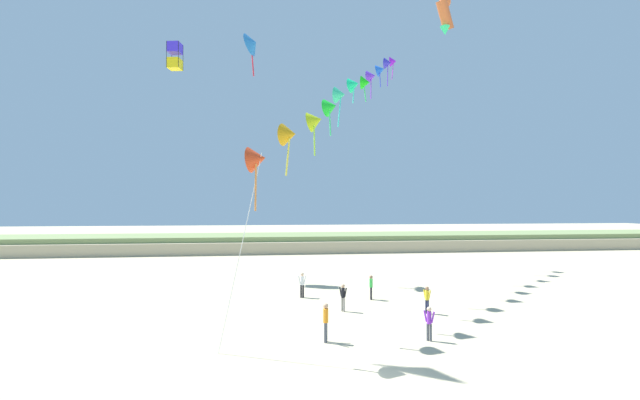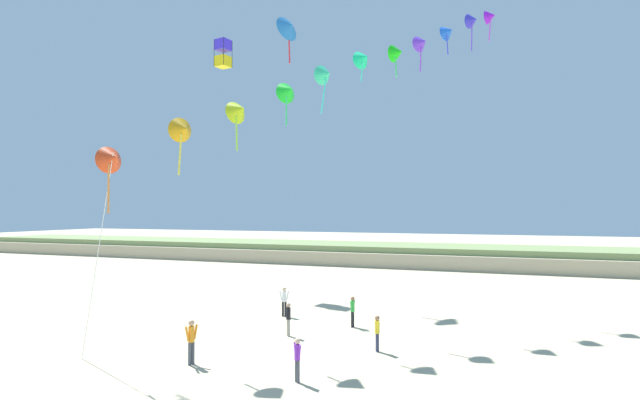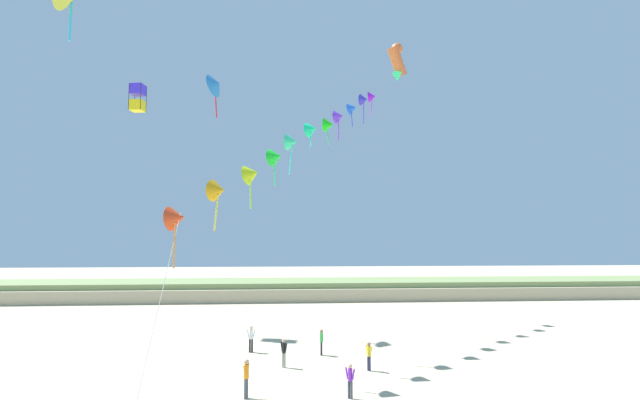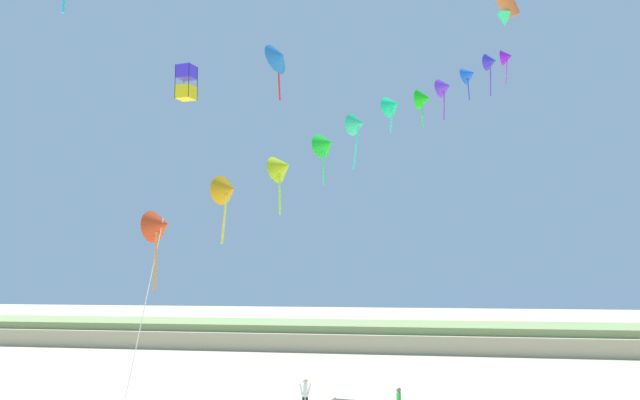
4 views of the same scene
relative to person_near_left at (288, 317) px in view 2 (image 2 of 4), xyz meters
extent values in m
cube|color=tan|center=(-0.55, 34.54, -0.16)|extent=(120.00, 11.08, 1.51)
cube|color=#7A8E56|center=(-0.55, 34.54, 0.81)|extent=(120.00, 9.42, 0.86)
cylinder|color=gray|center=(-0.05, 0.05, -0.52)|extent=(0.12, 0.12, 0.80)
cylinder|color=gray|center=(0.05, -0.05, -0.52)|extent=(0.12, 0.12, 0.80)
cylinder|color=black|center=(0.00, 0.00, 0.17)|extent=(0.21, 0.21, 0.57)
cylinder|color=black|center=(-0.12, 0.14, 0.21)|extent=(0.18, 0.20, 0.54)
cylinder|color=black|center=(0.12, -0.14, 0.21)|extent=(0.18, 0.20, 0.54)
sphere|color=tan|center=(0.00, 0.00, 0.56)|extent=(0.22, 0.22, 0.22)
cylinder|color=black|center=(2.37, 2.78, -0.52)|extent=(0.12, 0.12, 0.80)
cylinder|color=black|center=(2.38, 2.92, -0.52)|extent=(0.12, 0.12, 0.80)
cylinder|color=green|center=(2.37, 2.85, 0.16)|extent=(0.21, 0.21, 0.57)
cylinder|color=green|center=(2.35, 2.67, 0.21)|extent=(0.10, 0.20, 0.54)
cylinder|color=green|center=(2.39, 3.03, 0.21)|extent=(0.10, 0.20, 0.54)
sphere|color=#9E7051|center=(2.37, 2.85, 0.56)|extent=(0.22, 0.22, 0.22)
cylinder|color=#474C56|center=(-1.78, -5.48, -0.48)|extent=(0.13, 0.13, 0.88)
cylinder|color=#474C56|center=(-1.73, -5.33, -0.48)|extent=(0.13, 0.13, 0.88)
cylinder|color=orange|center=(-1.76, -5.41, 0.28)|extent=(0.23, 0.23, 0.63)
cylinder|color=orange|center=(-1.82, -5.60, 0.32)|extent=(0.15, 0.23, 0.59)
cylinder|color=orange|center=(-1.70, -5.21, 0.32)|extent=(0.15, 0.23, 0.59)
sphere|color=tan|center=(-1.76, -5.41, 0.71)|extent=(0.24, 0.24, 0.24)
cylinder|color=#474C56|center=(2.89, -5.76, -0.53)|extent=(0.11, 0.11, 0.78)
cylinder|color=#474C56|center=(2.99, -5.85, -0.53)|extent=(0.11, 0.11, 0.78)
cylinder|color=purple|center=(2.94, -5.81, 0.14)|extent=(0.21, 0.21, 0.55)
cylinder|color=purple|center=(2.81, -5.69, 0.18)|extent=(0.19, 0.18, 0.53)
cylinder|color=purple|center=(3.08, -5.92, 0.18)|extent=(0.19, 0.18, 0.53)
sphere|color=beige|center=(2.94, -5.81, 0.53)|extent=(0.21, 0.21, 0.21)
cylinder|color=black|center=(-1.99, 4.04, -0.50)|extent=(0.12, 0.12, 0.84)
cylinder|color=black|center=(-2.13, 4.00, -0.50)|extent=(0.12, 0.12, 0.84)
cylinder|color=white|center=(-2.06, 4.02, 0.22)|extent=(0.22, 0.22, 0.60)
cylinder|color=white|center=(-1.88, 4.08, 0.26)|extent=(0.21, 0.14, 0.57)
cylinder|color=white|center=(-2.24, 3.96, 0.26)|extent=(0.21, 0.14, 0.57)
sphere|color=beige|center=(-2.06, 4.02, 0.64)|extent=(0.23, 0.23, 0.23)
cylinder|color=#282D4C|center=(4.70, -1.15, -0.53)|extent=(0.11, 0.11, 0.78)
cylinder|color=#282D4C|center=(4.63, -1.03, -0.53)|extent=(0.11, 0.11, 0.78)
cylinder|color=yellow|center=(4.66, -1.09, 0.13)|extent=(0.20, 0.20, 0.55)
cylinder|color=yellow|center=(4.75, -1.25, 0.18)|extent=(0.15, 0.20, 0.52)
cylinder|color=yellow|center=(4.58, -0.93, 0.18)|extent=(0.15, 0.20, 0.52)
sphere|color=#9E7051|center=(4.66, -1.09, 0.52)|extent=(0.21, 0.21, 0.21)
cone|color=red|center=(-4.80, -6.43, 7.21)|extent=(1.13, 1.31, 1.17)
cylinder|color=orange|center=(-4.87, -6.56, 6.00)|extent=(0.10, 0.11, 1.97)
cone|color=#CC8E10|center=(-3.34, -3.82, 8.70)|extent=(1.15, 1.31, 1.11)
cylinder|color=yellow|center=(-3.41, -3.96, 7.58)|extent=(0.24, 0.14, 1.81)
cone|color=#ADCD17|center=(-1.81, -1.62, 9.84)|extent=(1.29, 1.38, 1.23)
cylinder|color=#9EE539|center=(-1.87, -1.75, 8.77)|extent=(0.13, 0.11, 1.70)
cone|color=#17CE2A|center=(-0.54, 1.20, 11.28)|extent=(1.31, 1.38, 1.19)
cylinder|color=#39E574|center=(-0.61, 1.07, 10.27)|extent=(0.14, 0.19, 1.58)
cone|color=#2ED091|center=(0.50, 3.91, 12.75)|extent=(1.19, 1.32, 1.13)
cylinder|color=#39E5CC|center=(0.43, 3.78, 11.53)|extent=(0.29, 0.20, 2.00)
cone|color=#15E089|center=(1.99, 6.46, 14.22)|extent=(1.32, 1.38, 1.18)
cylinder|color=#39E5C5|center=(1.92, 6.33, 13.40)|extent=(0.17, 0.11, 1.20)
cone|color=#15D817|center=(3.47, 9.13, 15.19)|extent=(1.09, 1.29, 1.12)
cylinder|color=#39E563|center=(3.41, 9.00, 14.27)|extent=(0.20, 0.22, 1.39)
cone|color=#6933E2|center=(4.62, 11.76, 16.53)|extent=(1.25, 1.35, 1.15)
cylinder|color=#9739E5|center=(4.55, 11.63, 15.40)|extent=(0.13, 0.20, 1.82)
cone|color=blue|center=(6.11, 14.28, 17.94)|extent=(1.32, 1.40, 1.22)
cylinder|color=blue|center=(6.04, 14.15, 17.00)|extent=(0.16, 0.12, 1.46)
cone|color=#3330CC|center=(7.63, 17.02, 19.55)|extent=(1.20, 1.33, 1.13)
cylinder|color=#6639E5|center=(7.56, 16.89, 18.26)|extent=(0.13, 0.10, 2.15)
cone|color=#9519E9|center=(8.86, 19.40, 20.56)|extent=(1.09, 1.29, 1.14)
cylinder|color=#C939E5|center=(8.79, 19.26, 19.47)|extent=(0.23, 0.16, 1.76)
cylinder|color=silver|center=(-5.51, -6.45, 3.26)|extent=(1.81, 0.30, 8.37)
cube|color=yellow|center=(-12.54, 14.40, 17.77)|extent=(1.24, 1.24, 0.91)
cube|color=#402DE5|center=(-12.54, 14.40, 19.19)|extent=(1.24, 1.24, 0.91)
cylinder|color=black|center=(-12.97, 15.02, 18.48)|extent=(0.04, 0.04, 2.33)
cylinder|color=black|center=(-13.16, 13.97, 18.48)|extent=(0.04, 0.04, 2.33)
cylinder|color=black|center=(-12.11, 13.78, 18.48)|extent=(0.04, 0.04, 2.33)
cylinder|color=black|center=(-11.92, 14.83, 18.48)|extent=(0.04, 0.04, 2.33)
cone|color=blue|center=(-5.67, 12.77, 19.30)|extent=(1.91, 2.34, 2.14)
cone|color=#E52D3C|center=(-5.67, 12.77, 19.32)|extent=(1.09, 1.31, 1.19)
cylinder|color=#E52D3C|center=(-5.67, 12.77, 17.71)|extent=(0.32, 0.38, 2.58)
camera|label=1|loc=(-4.38, -24.55, 5.26)|focal=24.00mm
camera|label=2|loc=(9.88, -22.10, 5.14)|focal=28.00mm
camera|label=3|loc=(-0.32, -28.80, 6.21)|focal=28.00mm
camera|label=4|loc=(4.70, -27.58, 5.55)|focal=38.00mm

